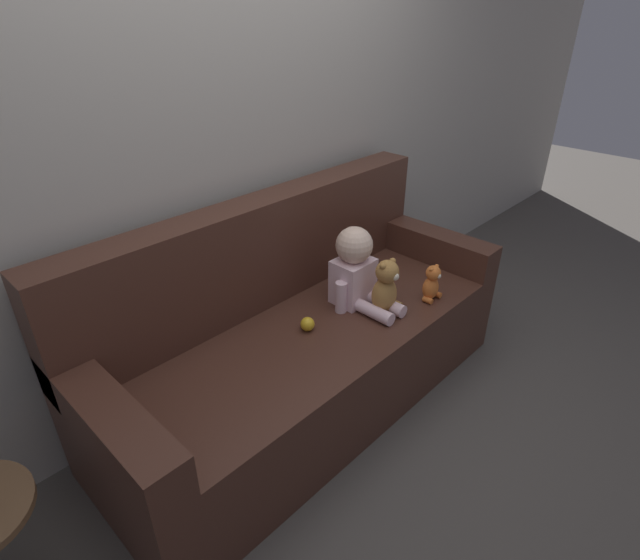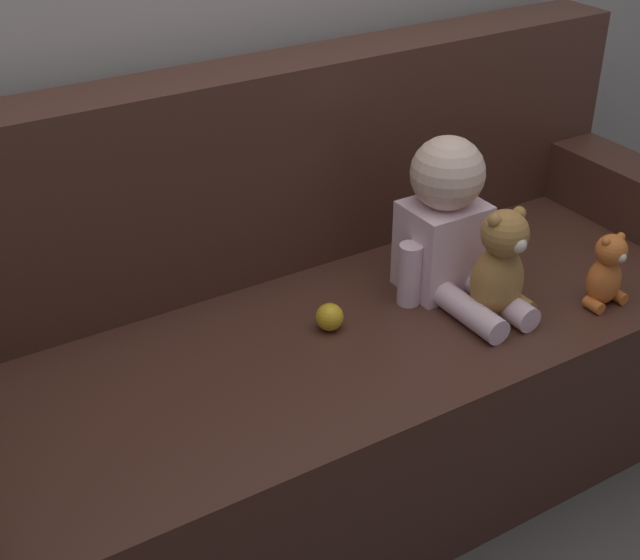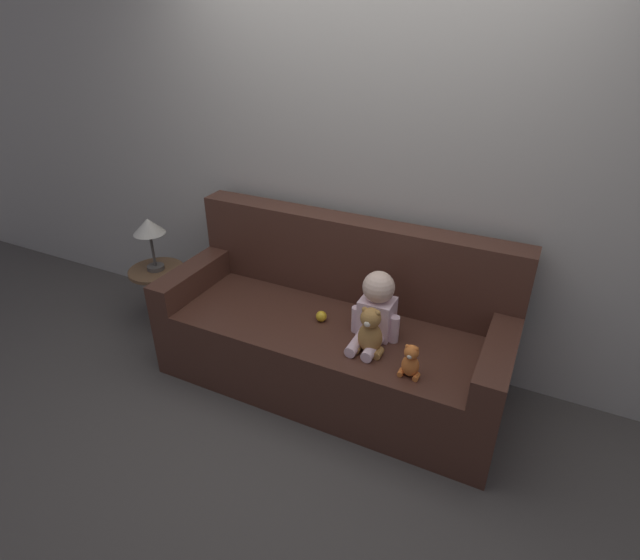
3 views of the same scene
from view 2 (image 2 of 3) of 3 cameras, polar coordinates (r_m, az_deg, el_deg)
name	(u,v)px [view 2 (image 2 of 3)]	position (r m, az deg, el deg)	size (l,w,h in m)	color
ground_plane	(337,465)	(2.41, 1.08, -11.76)	(12.00, 12.00, 0.00)	#4C4742
couch	(325,348)	(2.23, 0.32, -4.37)	(2.10, 0.83, 1.00)	#47281E
person_baby	(449,227)	(2.16, 8.25, 3.41)	(0.28, 0.37, 0.40)	silver
teddy_bear_brown	(500,268)	(2.10, 11.44, 0.78)	(0.16, 0.13, 0.28)	#AD7A3D
plush_toy_side	(606,272)	(2.23, 17.86, 0.49)	(0.11, 0.09, 0.19)	orange
toy_ball	(330,317)	(2.06, 0.62, -2.38)	(0.07, 0.07, 0.07)	gold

